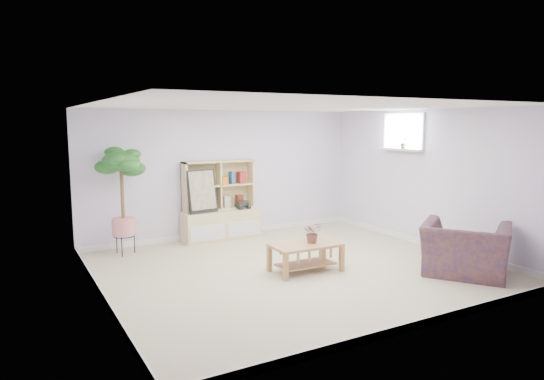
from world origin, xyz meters
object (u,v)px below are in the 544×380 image
storage_unit (221,200)px  floor_tree (123,201)px  coffee_table (306,258)px  armchair (466,246)px

storage_unit → floor_tree: floor_tree is taller
coffee_table → armchair: armchair is taller
storage_unit → floor_tree: bearing=-173.7°
storage_unit → floor_tree: size_ratio=0.82×
floor_tree → armchair: (3.99, -3.52, -0.46)m
coffee_table → floor_tree: 3.16m
floor_tree → armchair: bearing=-41.4°
storage_unit → coffee_table: (0.28, -2.46, -0.53)m
storage_unit → floor_tree: 1.85m
floor_tree → armchair: floor_tree is taller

